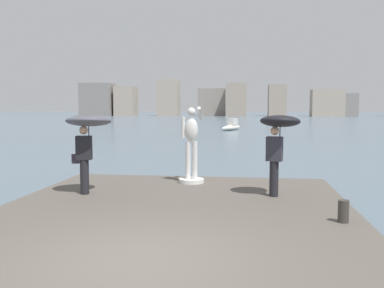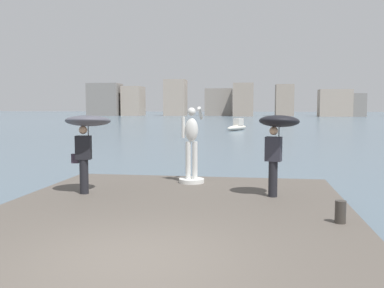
{
  "view_description": "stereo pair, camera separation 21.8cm",
  "coord_description": "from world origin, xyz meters",
  "px_view_note": "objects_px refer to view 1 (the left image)",
  "views": [
    {
      "loc": [
        1.58,
        -5.9,
        2.6
      ],
      "look_at": [
        0.0,
        6.15,
        1.55
      ],
      "focal_mm": 40.08,
      "sensor_mm": 36.0,
      "label": 1
    },
    {
      "loc": [
        1.79,
        -5.87,
        2.6
      ],
      "look_at": [
        0.0,
        6.15,
        1.55
      ],
      "focal_mm": 40.08,
      "sensor_mm": 36.0,
      "label": 2
    }
  ],
  "objects_px": {
    "statue_white_figure": "(191,151)",
    "onlooker_right": "(278,132)",
    "onlooker_left": "(87,130)",
    "mooring_bollard": "(343,211)",
    "boat_near": "(232,126)"
  },
  "relations": [
    {
      "from": "onlooker_left",
      "to": "onlooker_right",
      "type": "height_order",
      "value": "onlooker_right"
    },
    {
      "from": "onlooker_right",
      "to": "mooring_bollard",
      "type": "distance_m",
      "value": 2.87
    },
    {
      "from": "boat_near",
      "to": "statue_white_figure",
      "type": "bearing_deg",
      "value": -89.66
    },
    {
      "from": "statue_white_figure",
      "to": "boat_near",
      "type": "xyz_separation_m",
      "value": [
        -0.22,
        36.32,
        -0.9
      ]
    },
    {
      "from": "statue_white_figure",
      "to": "onlooker_right",
      "type": "height_order",
      "value": "statue_white_figure"
    },
    {
      "from": "onlooker_left",
      "to": "boat_near",
      "type": "height_order",
      "value": "onlooker_left"
    },
    {
      "from": "statue_white_figure",
      "to": "onlooker_right",
      "type": "relative_size",
      "value": 1.09
    },
    {
      "from": "onlooker_left",
      "to": "onlooker_right",
      "type": "xyz_separation_m",
      "value": [
        4.75,
        0.29,
        -0.03
      ]
    },
    {
      "from": "onlooker_left",
      "to": "boat_near",
      "type": "xyz_separation_m",
      "value": [
        2.17,
        38.26,
        -1.6
      ]
    },
    {
      "from": "statue_white_figure",
      "to": "boat_near",
      "type": "distance_m",
      "value": 36.33
    },
    {
      "from": "onlooker_right",
      "to": "onlooker_left",
      "type": "bearing_deg",
      "value": -176.48
    },
    {
      "from": "onlooker_left",
      "to": "mooring_bollard",
      "type": "xyz_separation_m",
      "value": [
        5.83,
        -1.97,
        -1.41
      ]
    },
    {
      "from": "statue_white_figure",
      "to": "onlooker_left",
      "type": "relative_size",
      "value": 1.09
    },
    {
      "from": "onlooker_left",
      "to": "mooring_bollard",
      "type": "distance_m",
      "value": 6.32
    },
    {
      "from": "statue_white_figure",
      "to": "mooring_bollard",
      "type": "relative_size",
      "value": 5.14
    }
  ]
}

